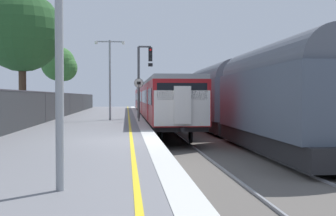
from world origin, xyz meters
TOP-DOWN VIEW (x-y plane):
  - ground at (2.64, 0.00)m, footprint 17.40×110.00m
  - commuter_train_at_platform at (2.10, 25.56)m, footprint 2.83×41.78m
  - freight_train_adjacent_track at (6.10, 9.93)m, footprint 2.60×26.41m
  - signal_gantry at (0.61, 16.32)m, footprint 1.10×0.24m
  - speed_limit_sign at (0.25, 12.26)m, footprint 0.59×0.08m
  - platform_lamp_mid at (-1.63, 14.12)m, footprint 2.00×0.20m
  - background_tree_left at (-6.55, 10.93)m, footprint 4.72×4.72m
  - background_tree_centre at (-6.37, 24.19)m, footprint 3.21×3.02m

SIDE VIEW (x-z plane):
  - ground at x=2.64m, z-range -1.21..0.00m
  - commuter_train_at_platform at x=2.10m, z-range -0.64..3.17m
  - freight_train_adjacent_track at x=6.10m, z-range -0.77..4.08m
  - speed_limit_sign at x=0.25m, z-range 0.37..3.10m
  - platform_lamp_mid at x=-1.63m, z-range 0.50..5.85m
  - signal_gantry at x=0.61m, z-range 0.64..5.88m
  - background_tree_centre at x=-6.37m, z-range 1.33..7.32m
  - background_tree_left at x=-6.55m, z-range 1.37..9.13m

